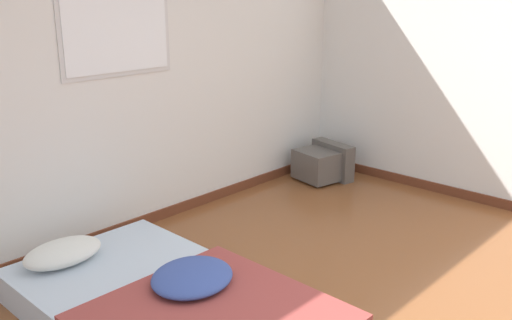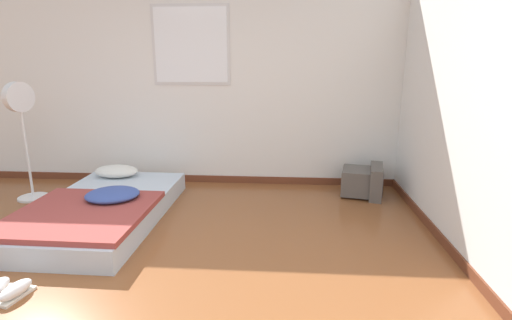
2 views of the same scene
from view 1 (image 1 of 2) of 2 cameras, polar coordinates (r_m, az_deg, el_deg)
wall_back at (r=4.53m, az=-13.59°, el=8.48°), size 7.54×0.08×2.60m
mattress_bed at (r=3.46m, az=-8.63°, el=-14.46°), size 1.20×2.11×0.35m
crt_tv at (r=5.92m, az=6.70°, el=-0.31°), size 0.54×0.55×0.37m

